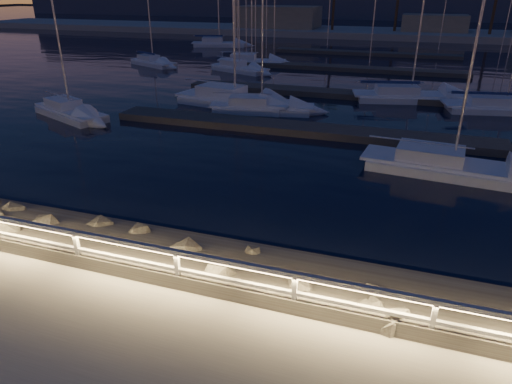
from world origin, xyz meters
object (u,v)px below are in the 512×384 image
Objects in this scene: sailboat_i at (152,62)px; sailboat_j at (250,61)px; sailboat_b at (259,106)px; sailboat_a at (69,110)px; sailboat_m at (218,43)px; sailboat_c at (448,164)px; guard_rail at (139,253)px; sailboat_g at (407,95)px; sailboat_f at (232,99)px; sailboat_h at (502,106)px; sailboat_e at (238,67)px.

sailboat_i is 0.87× the size of sailboat_j.
sailboat_j is at bearing 99.94° from sailboat_b.
sailboat_j is at bearing 104.05° from sailboat_a.
sailboat_c is at bearing -71.51° from sailboat_m.
sailboat_b reaches higher than guard_rail.
sailboat_g is (-2.16, 14.08, 0.01)m from sailboat_c.
sailboat_i is (-20.09, 34.54, -0.98)m from guard_rail.
sailboat_c is at bearing -13.90° from sailboat_i.
sailboat_c is 16.12m from sailboat_f.
sailboat_a is at bearing -108.74° from sailboat_j.
sailboat_f is at bearing -81.73° from sailboat_m.
sailboat_g is (9.08, 6.53, 0.03)m from sailboat_b.
sailboat_j is (9.48, 3.87, 0.01)m from sailboat_i.
sailboat_c is 0.89× the size of sailboat_f.
sailboat_h is at bearing 8.00° from sailboat_b.
sailboat_g is 36.67m from sailboat_m.
sailboat_c is at bearing 16.28° from sailboat_a.
sailboat_f is 12.63m from sailboat_g.
sailboat_h is at bearing -25.62° from sailboat_g.
sailboat_j is at bearing 105.44° from guard_rail.
sailboat_a is 0.79× the size of sailboat_g.
sailboat_b is at bearing -42.35° from sailboat_e.
guard_rail is 3.22× the size of sailboat_g.
sailboat_m reaches higher than sailboat_a.
sailboat_c is 28.41m from sailboat_e.
sailboat_j is at bearing 47.13° from sailboat_i.
sailboat_a is 1.03× the size of sailboat_i.
sailboat_j reaches higher than sailboat_b.
sailboat_c reaches higher than guard_rail.
sailboat_i is (-5.75, 19.91, -0.01)m from sailboat_a.
sailboat_f is at bearing -177.76° from sailboat_h.
sailboat_a is 0.82× the size of sailboat_h.
sailboat_j is at bearing 130.83° from sailboat_c.
sailboat_b is 15.94m from sailboat_h.
guard_rail is 3.01× the size of sailboat_f.
sailboat_c is 13.36m from sailboat_h.
sailboat_b is at bearing 47.12° from sailboat_a.
sailboat_b reaches higher than sailboat_i.
guard_rail is at bearing -22.63° from sailboat_a.
sailboat_h is 33.28m from sailboat_i.
sailboat_i is (-25.86, 8.43, -0.03)m from sailboat_g.
sailboat_b is 0.88× the size of sailboat_c.
sailboat_e is (-18.15, 21.85, -0.01)m from sailboat_c.
sailboat_f is 34.54m from sailboat_m.
sailboat_j is at bearing 137.63° from sailboat_h.
guard_rail is 35.40m from sailboat_e.
sailboat_m is (-0.04, 17.53, 0.05)m from sailboat_i.
sailboat_f reaches higher than sailboat_h.
sailboat_b is at bearing 99.61° from guard_rail.
sailboat_i is (-9.86, 0.66, -0.01)m from sailboat_e.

